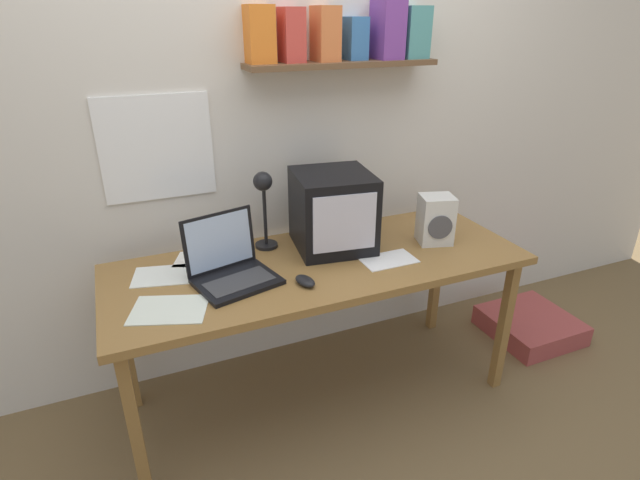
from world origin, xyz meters
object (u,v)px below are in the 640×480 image
at_px(floor_cushion, 530,325).
at_px(corner_desk, 320,273).
at_px(loose_paper_near_monitor, 388,260).
at_px(crt_monitor, 333,211).
at_px(loose_paper_near_laptop, 206,260).
at_px(printed_handout, 169,309).
at_px(desk_lamp, 264,198).
at_px(juice_glass, 433,207).
at_px(laptop, 229,264).
at_px(space_heater, 436,220).
at_px(open_notebook, 166,275).
at_px(computer_mouse, 305,281).

bearing_deg(floor_cushion, corner_desk, 179.57).
bearing_deg(loose_paper_near_monitor, crt_monitor, 124.96).
xyz_separation_m(loose_paper_near_laptop, printed_handout, (-0.20, -0.35, 0.00)).
xyz_separation_m(corner_desk, loose_paper_near_monitor, (0.28, -0.11, 0.06)).
bearing_deg(desk_lamp, loose_paper_near_monitor, -14.80).
distance_m(crt_monitor, loose_paper_near_laptop, 0.60).
bearing_deg(crt_monitor, juice_glass, 17.90).
bearing_deg(laptop, space_heater, -15.67).
bearing_deg(loose_paper_near_laptop, desk_lamp, -0.78).
height_order(corner_desk, open_notebook, open_notebook).
xyz_separation_m(loose_paper_near_monitor, printed_handout, (-0.94, -0.04, 0.00)).
bearing_deg(open_notebook, space_heater, -7.01).
xyz_separation_m(printed_handout, floor_cushion, (1.99, 0.14, -0.69)).
height_order(desk_lamp, open_notebook, desk_lamp).
bearing_deg(laptop, loose_paper_near_monitor, -23.54).
relative_size(corner_desk, open_notebook, 6.21).
distance_m(computer_mouse, floor_cushion, 1.64).
distance_m(loose_paper_near_monitor, open_notebook, 0.95).
bearing_deg(loose_paper_near_laptop, floor_cushion, -6.75).
xyz_separation_m(desk_lamp, loose_paper_near_monitor, (0.46, -0.31, -0.25)).
bearing_deg(printed_handout, space_heater, 5.73).
xyz_separation_m(computer_mouse, loose_paper_near_laptop, (-0.32, 0.37, -0.01)).
xyz_separation_m(corner_desk, computer_mouse, (-0.14, -0.17, 0.08)).
height_order(loose_paper_near_laptop, open_notebook, same).
height_order(crt_monitor, juice_glass, crt_monitor).
bearing_deg(floor_cushion, loose_paper_near_laptop, 173.25).
bearing_deg(crt_monitor, floor_cushion, 1.55).
bearing_deg(corner_desk, printed_handout, -167.24).
bearing_deg(loose_paper_near_laptop, corner_desk, -23.77).
relative_size(laptop, floor_cushion, 0.79).
xyz_separation_m(crt_monitor, juice_glass, (0.63, 0.11, -0.11)).
bearing_deg(desk_lamp, crt_monitor, 4.75).
relative_size(laptop, loose_paper_near_laptop, 1.24).
bearing_deg(computer_mouse, corner_desk, 51.16).
xyz_separation_m(desk_lamp, juice_glass, (0.93, 0.04, -0.19)).
xyz_separation_m(crt_monitor, computer_mouse, (-0.25, -0.29, -0.16)).
height_order(laptop, space_heater, laptop).
relative_size(open_notebook, printed_handout, 0.92).
height_order(corner_desk, floor_cushion, corner_desk).
bearing_deg(floor_cushion, computer_mouse, -173.86).
distance_m(corner_desk, loose_paper_near_laptop, 0.51).
relative_size(desk_lamp, loose_paper_near_laptop, 1.26).
distance_m(desk_lamp, printed_handout, 0.64).
xyz_separation_m(corner_desk, juice_glass, (0.74, 0.23, 0.12)).
bearing_deg(loose_paper_near_monitor, printed_handout, -177.71).
relative_size(corner_desk, loose_paper_near_laptop, 6.12).
bearing_deg(space_heater, printed_handout, -158.10).
distance_m(laptop, floor_cushion, 1.89).
height_order(juice_glass, open_notebook, juice_glass).
height_order(desk_lamp, floor_cushion, desk_lamp).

